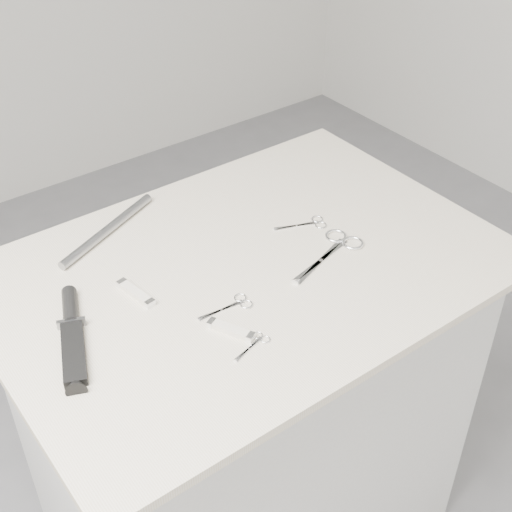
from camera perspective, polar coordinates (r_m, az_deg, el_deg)
plinth at (r=1.73m, az=-0.62°, el=-13.06°), size 0.90×0.60×0.90m
display_board at (r=1.41m, az=-0.74°, el=-1.04°), size 1.00×0.70×0.02m
large_shears at (r=1.45m, az=6.42°, el=0.73°), size 0.20×0.10×0.01m
embroidery_scissors_a at (r=1.31m, az=-1.85°, el=-3.97°), size 0.11×0.05×0.00m
embroidery_scissors_b at (r=1.52m, az=4.25°, el=2.58°), size 0.11×0.07×0.00m
tiny_scissors at (r=1.23m, az=-0.11°, el=-7.02°), size 0.08×0.04×0.00m
sheathed_knife at (r=1.29m, az=-14.51°, el=-5.81°), size 0.12×0.23×0.03m
pocket_knife_a at (r=1.34m, az=-9.61°, el=-2.92°), size 0.03×0.10×0.01m
pocket_knife_b at (r=1.25m, az=-2.03°, el=-5.92°), size 0.06×0.09×0.01m
metal_rail at (r=1.51m, az=-11.78°, el=2.07°), size 0.27×0.13×0.02m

